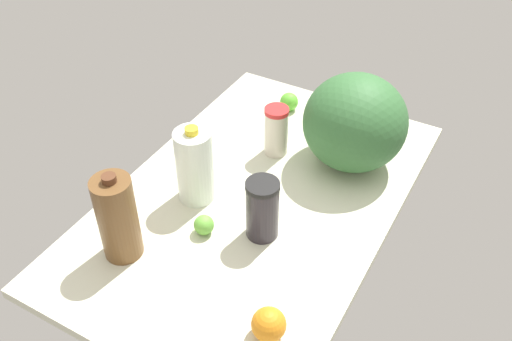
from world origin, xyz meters
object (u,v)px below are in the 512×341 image
at_px(milk_jug, 195,166).
at_px(lime_loose, 277,125).
at_px(tumbler_cup, 276,131).
at_px(lime_beside_bowl, 289,102).
at_px(shaker_bottle, 262,209).
at_px(chocolate_milk_jug, 117,218).
at_px(watermelon, 355,123).
at_px(lime_near_front, 204,225).
at_px(orange_by_jug, 269,324).

xyz_separation_m(milk_jug, lime_loose, (0.39, -0.05, -0.09)).
height_order(tumbler_cup, lime_beside_bowl, tumbler_cup).
relative_size(shaker_bottle, tumbler_cup, 1.09).
bearing_deg(chocolate_milk_jug, milk_jug, -9.73).
height_order(shaker_bottle, lime_loose, shaker_bottle).
relative_size(shaker_bottle, watermelon, 0.57).
bearing_deg(tumbler_cup, milk_jug, 161.17).
bearing_deg(shaker_bottle, lime_near_front, 117.96).
bearing_deg(chocolate_milk_jug, lime_beside_bowl, -5.36).
distance_m(tumbler_cup, watermelon, 0.24).
xyz_separation_m(shaker_bottle, watermelon, (0.41, -0.09, 0.06)).
bearing_deg(tumbler_cup, orange_by_jug, -153.56).
bearing_deg(lime_beside_bowl, chocolate_milk_jug, 174.64).
bearing_deg(lime_near_front, milk_jug, 41.30).
relative_size(watermelon, orange_by_jug, 3.87).
height_order(milk_jug, orange_by_jug, milk_jug).
xyz_separation_m(chocolate_milk_jug, tumbler_cup, (0.57, -0.15, -0.04)).
bearing_deg(orange_by_jug, lime_near_front, 56.82).
relative_size(shaker_bottle, lime_beside_bowl, 2.79).
relative_size(milk_jug, shaker_bottle, 1.36).
bearing_deg(orange_by_jug, shaker_bottle, 31.46).
xyz_separation_m(shaker_bottle, lime_loose, (0.43, 0.18, -0.06)).
bearing_deg(watermelon, orange_by_jug, -173.47).
distance_m(orange_by_jug, lime_loose, 0.79).
bearing_deg(milk_jug, orange_by_jug, -127.66).
distance_m(shaker_bottle, tumbler_cup, 0.36).
height_order(lime_near_front, orange_by_jug, orange_by_jug).
relative_size(chocolate_milk_jug, watermelon, 0.83).
distance_m(milk_jug, shaker_bottle, 0.24).
relative_size(chocolate_milk_jug, shaker_bottle, 1.45).
bearing_deg(lime_beside_bowl, shaker_bottle, -160.01).
relative_size(milk_jug, watermelon, 0.78).
relative_size(lime_beside_bowl, lime_loose, 1.20).
bearing_deg(shaker_bottle, watermelon, -12.41).
bearing_deg(tumbler_cup, lime_beside_bowl, 17.05).
bearing_deg(shaker_bottle, milk_jug, 80.78).
bearing_deg(chocolate_milk_jug, orange_by_jug, -95.02).
xyz_separation_m(milk_jug, chocolate_milk_jug, (-0.27, 0.05, 0.01)).
height_order(milk_jug, chocolate_milk_jug, chocolate_milk_jug).
relative_size(tumbler_cup, lime_loose, 3.07).
relative_size(watermelon, lime_beside_bowl, 4.86).
bearing_deg(lime_beside_bowl, tumbler_cup, -162.95).
height_order(tumbler_cup, orange_by_jug, tumbler_cup).
xyz_separation_m(milk_jug, watermelon, (0.37, -0.33, 0.03)).
distance_m(milk_jug, lime_beside_bowl, 0.54).
height_order(milk_jug, tumbler_cup, milk_jug).
distance_m(tumbler_cup, lime_near_front, 0.41).
bearing_deg(orange_by_jug, watermelon, 6.53).
xyz_separation_m(lime_beside_bowl, orange_by_jug, (-0.84, -0.37, 0.01)).
height_order(watermelon, lime_near_front, watermelon).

